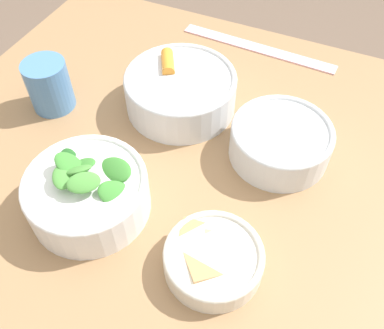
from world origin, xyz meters
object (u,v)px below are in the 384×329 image
at_px(bowl_carrots, 180,90).
at_px(bowl_beans_hotdog, 280,142).
at_px(bowl_greens, 88,192).
at_px(bowl_cookies, 213,258).
at_px(ruler, 258,48).
at_px(cup, 49,85).

relative_size(bowl_carrots, bowl_beans_hotdog, 1.21).
bearing_deg(bowl_greens, bowl_beans_hotdog, 44.03).
relative_size(bowl_greens, bowl_beans_hotdog, 1.09).
bearing_deg(bowl_cookies, bowl_carrots, 122.91).
xyz_separation_m(ruler, cup, (-0.28, -0.31, 0.04)).
xyz_separation_m(bowl_carrots, ruler, (0.07, 0.22, -0.04)).
bearing_deg(cup, bowl_carrots, 23.35).
bearing_deg(bowl_greens, cup, 138.65).
bearing_deg(bowl_carrots, bowl_beans_hotdog, -11.38).
bearing_deg(bowl_carrots, bowl_cookies, -57.09).
distance_m(bowl_carrots, bowl_cookies, 0.32).
bearing_deg(bowl_beans_hotdog, bowl_carrots, 168.62).
distance_m(bowl_carrots, bowl_beans_hotdog, 0.20).
relative_size(bowl_carrots, bowl_cookies, 1.46).
height_order(bowl_beans_hotdog, bowl_cookies, bowl_beans_hotdog).
bearing_deg(bowl_beans_hotdog, bowl_greens, -135.97).
height_order(bowl_cookies, cup, cup).
distance_m(bowl_greens, bowl_beans_hotdog, 0.31).
xyz_separation_m(bowl_carrots, bowl_beans_hotdog, (0.19, -0.04, -0.01)).
bearing_deg(cup, bowl_greens, -41.35).
bearing_deg(ruler, bowl_greens, -101.73).
bearing_deg(bowl_beans_hotdog, cup, -172.72).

